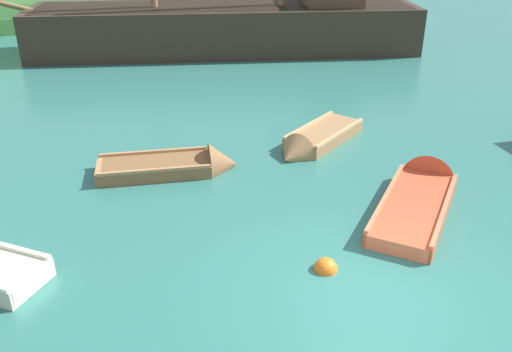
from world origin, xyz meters
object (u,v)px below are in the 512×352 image
rowboat_far (314,143)px  buoy_orange (325,269)px  sailing_ship (229,34)px  rowboat_portside (179,168)px  rowboat_center (420,196)px

rowboat_far → buoy_orange: (-1.59, -4.97, -0.09)m
rowboat_far → buoy_orange: size_ratio=7.14×
sailing_ship → buoy_orange: 15.30m
rowboat_portside → buoy_orange: bearing=-62.2°
rowboat_center → rowboat_far: (-1.19, 3.20, 0.00)m
sailing_ship → rowboat_far: (0.03, -10.23, -0.59)m
sailing_ship → rowboat_center: sailing_ship is taller
sailing_ship → rowboat_portside: size_ratio=5.59×
sailing_ship → buoy_orange: bearing=93.4°
buoy_orange → rowboat_far: bearing=72.3°
sailing_ship → buoy_orange: (-1.57, -15.20, -0.68)m
rowboat_portside → buoy_orange: 4.80m
rowboat_portside → rowboat_far: size_ratio=1.10×
rowboat_far → sailing_ship: bearing=-128.1°
rowboat_center → buoy_orange: bearing=162.5°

